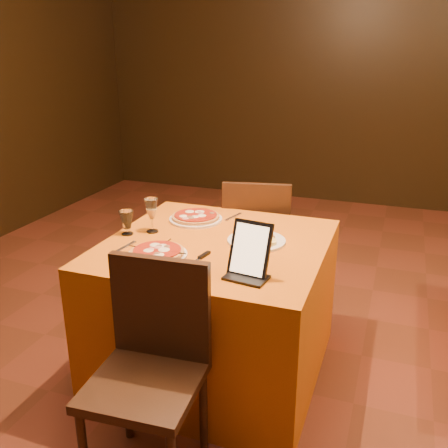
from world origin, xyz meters
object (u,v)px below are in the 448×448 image
(pizza_far, at_px, (196,218))
(pizza_near, at_px, (157,253))
(chair_main_far, at_px, (258,242))
(tablet, at_px, (250,249))
(wine_glass, at_px, (152,215))
(main_table, at_px, (216,307))
(chair_main_near, at_px, (144,384))
(water_glass, at_px, (127,223))

(pizza_far, bearing_deg, pizza_near, -86.77)
(chair_main_far, distance_m, tablet, 1.20)
(tablet, bearing_deg, chair_main_far, 111.70)
(chair_main_far, height_order, wine_glass, wine_glass)
(main_table, relative_size, chair_main_near, 1.21)
(chair_main_near, height_order, tablet, tablet)
(wine_glass, distance_m, tablet, 0.73)
(pizza_near, relative_size, pizza_far, 0.94)
(pizza_far, height_order, tablet, tablet)
(main_table, height_order, pizza_far, pizza_far)
(wine_glass, bearing_deg, pizza_far, 60.09)
(pizza_near, xyz_separation_m, pizza_far, (-0.03, 0.54, 0.00))
(wine_glass, height_order, water_glass, wine_glass)
(chair_main_near, height_order, pizza_far, chair_main_near)
(wine_glass, bearing_deg, chair_main_far, 63.86)
(pizza_far, bearing_deg, chair_main_far, 65.83)
(chair_main_near, xyz_separation_m, pizza_near, (-0.20, 0.53, 0.31))
(water_glass, distance_m, tablet, 0.80)
(pizza_near, relative_size, tablet, 1.17)
(water_glass, bearing_deg, chair_main_far, 60.19)
(tablet, bearing_deg, pizza_near, -177.27)
(wine_glass, xyz_separation_m, tablet, (0.65, -0.33, 0.03))
(chair_main_near, relative_size, chair_main_far, 1.00)
(chair_main_near, height_order, pizza_near, chair_main_near)
(chair_main_far, xyz_separation_m, tablet, (0.27, -1.09, 0.41))
(chair_main_near, height_order, wine_glass, wine_glass)
(pizza_far, bearing_deg, wine_glass, -119.91)
(water_glass, relative_size, tablet, 0.53)
(chair_main_near, relative_size, wine_glass, 4.79)
(chair_main_near, xyz_separation_m, chair_main_far, (0.00, 1.58, 0.00))
(main_table, bearing_deg, pizza_far, 129.77)
(chair_main_far, height_order, pizza_far, chair_main_far)
(chair_main_far, height_order, tablet, tablet)
(chair_main_far, distance_m, pizza_far, 0.64)
(chair_main_near, xyz_separation_m, pizza_far, (-0.23, 1.07, 0.31))
(chair_main_near, relative_size, tablet, 3.73)
(water_glass, xyz_separation_m, tablet, (0.75, -0.25, 0.06))
(main_table, height_order, chair_main_far, chair_main_far)
(chair_main_near, distance_m, wine_glass, 0.98)
(pizza_near, xyz_separation_m, wine_glass, (-0.18, 0.29, 0.08))
(chair_main_near, distance_m, water_glass, 0.95)
(chair_main_near, xyz_separation_m, water_glass, (-0.48, 0.74, 0.36))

